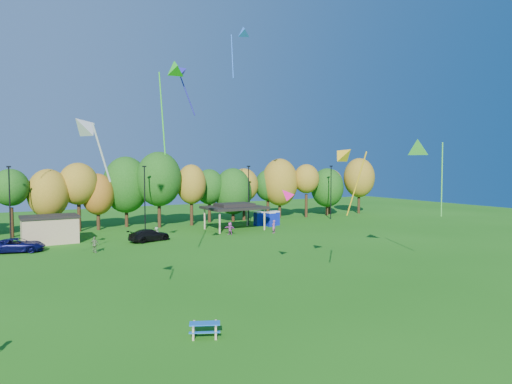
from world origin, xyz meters
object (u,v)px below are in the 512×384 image
picnic_table (205,328)px  car_d (149,235)px  porta_potties (268,219)px  car_c (18,245)px

picnic_table → car_d: (6.51, 31.42, 0.33)m
picnic_table → car_d: bearing=103.2°
porta_potties → picnic_table: size_ratio=1.82×
porta_potties → car_d: size_ratio=0.73×
porta_potties → car_c: 34.15m
car_c → car_d: car_d is taller
porta_potties → picnic_table: (-26.25, -36.23, -0.68)m
porta_potties → picnic_table: porta_potties is taller
picnic_table → car_c: (-7.59, 31.64, 0.33)m
car_d → car_c: bearing=73.4°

